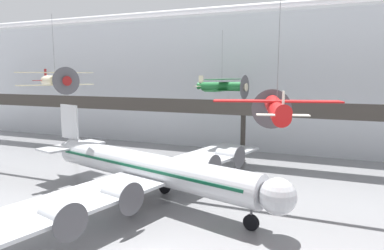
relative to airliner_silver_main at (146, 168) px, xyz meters
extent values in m
cube|color=silver|center=(5.36, 27.13, 7.74)|extent=(140.00, 3.00, 21.95)
cube|color=#38332D|center=(5.36, 17.46, 4.21)|extent=(110.00, 3.20, 0.90)
cube|color=#38332D|center=(5.36, 15.92, 5.21)|extent=(110.00, 0.12, 1.10)
cylinder|color=#38332D|center=(-24.89, 18.42, 0.26)|extent=(0.70, 0.70, 6.99)
cylinder|color=#38332D|center=(5.36, 18.42, 0.26)|extent=(0.70, 0.70, 6.99)
cylinder|color=silver|center=(5.36, 5.07, 15.64)|extent=(120.00, 0.60, 0.60)
cylinder|color=silver|center=(0.08, -0.02, 0.08)|extent=(24.85, 9.23, 2.91)
sphere|color=silver|center=(13.39, -3.57, 0.08)|extent=(2.85, 2.85, 2.85)
cone|color=silver|center=(-13.36, 3.56, 0.30)|extent=(4.35, 3.56, 2.68)
cube|color=#0F4C33|center=(0.08, -0.02, 0.38)|extent=(23.18, 8.84, 0.26)
cube|color=silver|center=(3.35, 8.87, -0.57)|extent=(9.71, 16.90, 0.28)
cube|color=silver|center=(-1.50, -9.36, -0.57)|extent=(9.71, 16.90, 0.28)
cylinder|color=silver|center=(4.13, 5.03, -0.52)|extent=(3.16, 2.10, 1.40)
cylinder|color=#4C4C51|center=(5.67, 4.62, -0.52)|extent=(0.74, 2.58, 2.66)
cylinder|color=silver|center=(5.52, 10.27, -0.52)|extent=(3.16, 2.10, 1.40)
cylinder|color=#4C4C51|center=(7.07, 9.86, -0.52)|extent=(0.74, 2.58, 2.66)
cylinder|color=silver|center=(1.08, -6.42, -0.52)|extent=(3.16, 2.10, 1.40)
cylinder|color=#4C4C51|center=(2.62, -6.83, -0.52)|extent=(0.74, 2.58, 2.66)
cylinder|color=silver|center=(-0.31, -11.66, -0.52)|extent=(3.16, 2.10, 1.40)
cylinder|color=#4C4C51|center=(1.23, -12.07, -0.52)|extent=(0.74, 2.58, 2.66)
cube|color=silver|center=(-12.24, 3.26, 3.58)|extent=(3.13, 1.01, 4.08)
cube|color=silver|center=(-11.96, 3.18, 0.67)|extent=(5.03, 8.14, 0.20)
cylinder|color=#4C4C51|center=(11.29, -3.01, -1.98)|extent=(0.20, 0.20, 1.21)
cylinder|color=black|center=(11.29, -3.01, -2.59)|extent=(1.35, 0.70, 1.30)
cylinder|color=#4C4C51|center=(0.96, 2.15, -1.98)|extent=(0.20, 0.20, 1.21)
cylinder|color=black|center=(0.96, 2.15, -2.59)|extent=(1.35, 0.70, 1.30)
cylinder|color=#4C4C51|center=(-0.24, -2.35, -1.98)|extent=(0.20, 0.20, 1.21)
cylinder|color=black|center=(-0.24, -2.35, -2.59)|extent=(1.35, 0.70, 1.30)
cylinder|color=red|center=(13.52, -6.85, 6.94)|extent=(2.44, 5.48, 1.54)
cone|color=silver|center=(12.81, -4.16, 6.71)|extent=(1.18, 1.10, 0.99)
cylinder|color=#4C4C51|center=(12.76, -3.97, 6.69)|extent=(2.77, 0.77, 2.86)
cone|color=red|center=(14.18, -9.35, 7.16)|extent=(1.29, 1.68, 1.05)
cube|color=red|center=(13.44, -6.54, 7.47)|extent=(8.08, 3.30, 0.10)
cube|color=silver|center=(14.26, -9.66, 7.60)|extent=(0.22, 0.64, 1.32)
cube|color=silver|center=(14.26, -9.66, 6.94)|extent=(2.93, 1.36, 0.06)
cylinder|color=slate|center=(13.52, -6.85, 11.35)|extent=(0.04, 0.04, 7.71)
cylinder|color=#1E6B33|center=(2.41, 17.46, 7.54)|extent=(6.22, 2.12, 1.35)
cone|color=beige|center=(5.57, 17.01, 7.49)|extent=(1.16, 1.27, 1.14)
cylinder|color=#4C4C51|center=(5.79, 16.98, 7.49)|extent=(0.51, 3.25, 3.28)
cone|color=#1E6B33|center=(-0.53, 17.89, 7.58)|extent=(1.78, 1.30, 1.09)
cube|color=#1E6B33|center=(2.78, 17.41, 8.54)|extent=(2.78, 9.32, 0.10)
cube|color=#1E6B33|center=(2.78, 17.41, 7.03)|extent=(2.78, 9.32, 0.10)
cube|color=beige|center=(-0.89, 17.94, 8.29)|extent=(0.74, 0.17, 1.51)
cube|color=beige|center=(-0.89, 17.94, 7.54)|extent=(1.20, 3.35, 0.06)
cylinder|color=slate|center=(2.41, 17.46, 11.70)|extent=(0.04, 0.04, 7.07)
cylinder|color=beige|center=(-10.07, -0.91, 8.54)|extent=(5.03, 3.16, 1.09)
cone|color=maroon|center=(-7.68, -2.07, 8.56)|extent=(1.17, 1.22, 0.95)
cylinder|color=#4C4C51|center=(-7.51, -2.15, 8.56)|extent=(1.23, 2.48, 2.73)
cone|color=beige|center=(-12.30, 0.17, 8.51)|extent=(1.62, 1.40, 0.91)
cube|color=beige|center=(-9.79, -1.05, 9.38)|extent=(4.46, 7.44, 0.10)
cube|color=beige|center=(-9.79, -1.05, 8.11)|extent=(4.46, 7.44, 0.10)
cube|color=maroon|center=(-12.58, 0.30, 9.17)|extent=(0.58, 0.32, 1.26)
cube|color=maroon|center=(-12.58, 0.30, 8.54)|extent=(1.75, 2.73, 0.06)
cylinder|color=slate|center=(-10.07, -0.91, 12.17)|extent=(0.04, 0.04, 6.23)
camera|label=1|loc=(16.64, -28.87, 9.12)|focal=32.00mm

